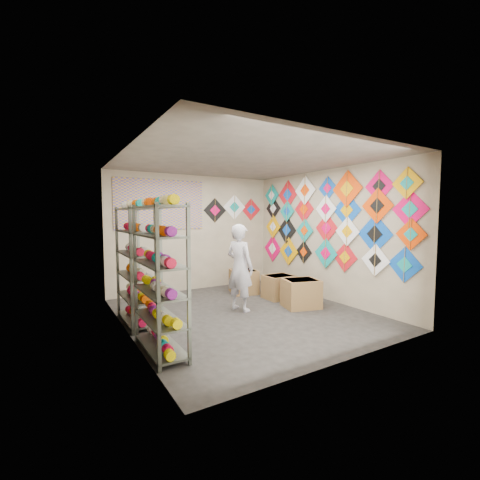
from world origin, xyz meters
TOP-DOWN VIEW (x-y plane):
  - ground at (0.00, 0.00)m, footprint 4.50×4.50m
  - room_walls at (0.00, 0.00)m, footprint 4.50×4.50m
  - shelf_rack_front at (-1.78, -0.85)m, footprint 0.40×1.10m
  - shelf_rack_back at (-1.78, 0.45)m, footprint 0.40×1.10m
  - string_spools at (-1.78, -0.20)m, footprint 0.12×2.36m
  - kite_wall_display at (1.98, 0.03)m, footprint 0.06×4.28m
  - back_wall_kites at (1.07, 2.24)m, footprint 1.64×0.02m
  - poster at (-0.80, 2.23)m, footprint 2.00×0.01m
  - shopkeeper at (0.04, 0.20)m, footprint 0.81×0.72m
  - carton_a at (1.14, -0.23)m, footprint 0.77×0.69m
  - carton_b at (1.20, 0.52)m, footprint 0.60×0.49m
  - carton_c at (0.80, 1.30)m, footprint 0.68×0.72m

SIDE VIEW (x-z plane):
  - ground at x=0.00m, z-range 0.00..0.00m
  - carton_b at x=1.20m, z-range 0.00..0.49m
  - carton_c at x=0.80m, z-range 0.00..0.53m
  - carton_a at x=1.14m, z-range 0.00..0.54m
  - shopkeeper at x=0.04m, z-range 0.00..1.60m
  - shelf_rack_front at x=-1.78m, z-range 0.00..1.90m
  - shelf_rack_back at x=-1.78m, z-range 0.00..1.90m
  - string_spools at x=-1.78m, z-range 0.99..1.11m
  - kite_wall_display at x=1.98m, z-range 0.59..2.68m
  - room_walls at x=0.00m, z-range -0.61..3.89m
  - back_wall_kites at x=1.07m, z-range 1.57..2.28m
  - poster at x=-0.80m, z-range 1.45..2.55m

